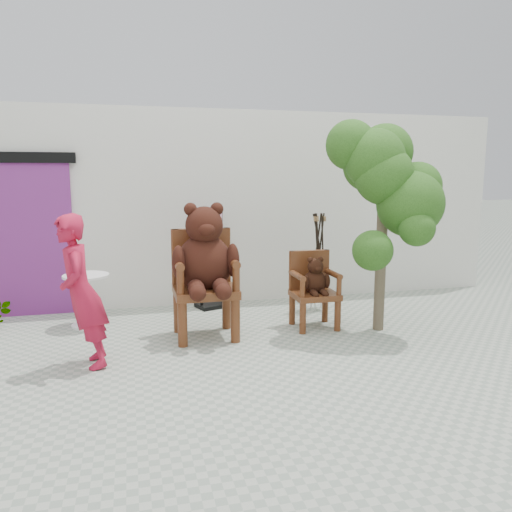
{
  "coord_description": "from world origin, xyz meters",
  "views": [
    {
      "loc": [
        -1.59,
        -5.04,
        2.01
      ],
      "look_at": [
        0.01,
        1.27,
        0.95
      ],
      "focal_mm": 35.0,
      "sensor_mm": 36.0,
      "label": 1
    }
  ],
  "objects_px": {
    "chair_small": "(314,284)",
    "person": "(82,292)",
    "tree": "(386,178)",
    "chair_big": "(205,262)",
    "cafe_table": "(87,294)",
    "display_stand": "(212,270)",
    "stool_bucket": "(319,267)"
  },
  "relations": [
    {
      "from": "chair_small",
      "to": "person",
      "type": "height_order",
      "value": "person"
    },
    {
      "from": "person",
      "to": "stool_bucket",
      "type": "xyz_separation_m",
      "value": [
        3.24,
        1.57,
        -0.17
      ]
    },
    {
      "from": "chair_big",
      "to": "cafe_table",
      "type": "bearing_deg",
      "value": 150.66
    },
    {
      "from": "tree",
      "to": "chair_big",
      "type": "bearing_deg",
      "value": 171.44
    },
    {
      "from": "chair_small",
      "to": "tree",
      "type": "relative_size",
      "value": 0.37
    },
    {
      "from": "cafe_table",
      "to": "tree",
      "type": "xyz_separation_m",
      "value": [
        3.71,
        -1.16,
        1.53
      ]
    },
    {
      "from": "person",
      "to": "chair_big",
      "type": "bearing_deg",
      "value": 108.58
    },
    {
      "from": "tree",
      "to": "cafe_table",
      "type": "bearing_deg",
      "value": 162.59
    },
    {
      "from": "person",
      "to": "cafe_table",
      "type": "distance_m",
      "value": 1.56
    },
    {
      "from": "tree",
      "to": "chair_small",
      "type": "bearing_deg",
      "value": 152.59
    },
    {
      "from": "chair_big",
      "to": "stool_bucket",
      "type": "distance_m",
      "value": 2.07
    },
    {
      "from": "display_stand",
      "to": "tree",
      "type": "height_order",
      "value": "tree"
    },
    {
      "from": "cafe_table",
      "to": "person",
      "type": "bearing_deg",
      "value": -86.92
    },
    {
      "from": "cafe_table",
      "to": "chair_big",
      "type": "bearing_deg",
      "value": -29.34
    },
    {
      "from": "chair_small",
      "to": "stool_bucket",
      "type": "bearing_deg",
      "value": 64.39
    },
    {
      "from": "chair_small",
      "to": "tree",
      "type": "bearing_deg",
      "value": -27.41
    },
    {
      "from": "chair_big",
      "to": "person",
      "type": "bearing_deg",
      "value": -153.75
    },
    {
      "from": "chair_small",
      "to": "person",
      "type": "bearing_deg",
      "value": -165.23
    },
    {
      "from": "stool_bucket",
      "to": "tree",
      "type": "height_order",
      "value": "tree"
    },
    {
      "from": "chair_big",
      "to": "stool_bucket",
      "type": "height_order",
      "value": "chair_big"
    },
    {
      "from": "stool_bucket",
      "to": "tree",
      "type": "distance_m",
      "value": 1.84
    },
    {
      "from": "person",
      "to": "tree",
      "type": "relative_size",
      "value": 0.6
    },
    {
      "from": "display_stand",
      "to": "person",
      "type": "bearing_deg",
      "value": -149.03
    },
    {
      "from": "stool_bucket",
      "to": "chair_big",
      "type": "bearing_deg",
      "value": -154.52
    },
    {
      "from": "chair_small",
      "to": "cafe_table",
      "type": "bearing_deg",
      "value": 165.48
    },
    {
      "from": "chair_big",
      "to": "tree",
      "type": "distance_m",
      "value": 2.48
    },
    {
      "from": "chair_small",
      "to": "person",
      "type": "xyz_separation_m",
      "value": [
        -2.85,
        -0.75,
        0.22
      ]
    },
    {
      "from": "chair_big",
      "to": "display_stand",
      "type": "distance_m",
      "value": 1.45
    },
    {
      "from": "person",
      "to": "display_stand",
      "type": "xyz_separation_m",
      "value": [
        1.69,
        2.06,
        -0.22
      ]
    },
    {
      "from": "person",
      "to": "tree",
      "type": "bearing_deg",
      "value": 87.79
    },
    {
      "from": "person",
      "to": "display_stand",
      "type": "relative_size",
      "value": 1.07
    },
    {
      "from": "person",
      "to": "stool_bucket",
      "type": "height_order",
      "value": "person"
    }
  ]
}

